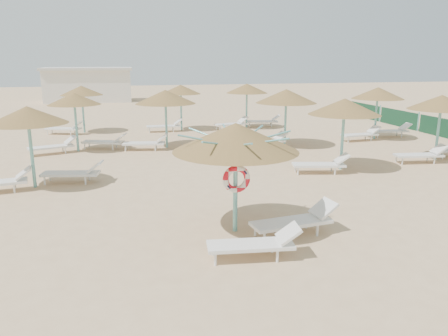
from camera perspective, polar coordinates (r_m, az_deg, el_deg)
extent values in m
plane|color=tan|center=(11.16, 1.43, -7.57)|extent=(120.00, 120.00, 0.00)
cylinder|color=#66B1AF|center=(10.49, 1.49, -2.52)|extent=(0.11, 0.11, 2.24)
cone|color=olive|center=(10.21, 1.53, 4.05)|extent=(2.98, 2.98, 0.67)
cylinder|color=#66B1AF|center=(10.26, 1.52, 2.67)|extent=(0.20, 0.20, 0.12)
cylinder|color=#66B1AF|center=(10.41, 5.21, 3.91)|extent=(1.35, 0.04, 0.34)
cylinder|color=#66B1AF|center=(10.81, 3.41, 4.32)|extent=(0.98, 0.98, 0.34)
cylinder|color=#66B1AF|center=(10.88, 0.65, 4.41)|extent=(0.04, 1.35, 0.34)
cylinder|color=#66B1AF|center=(10.58, -1.67, 4.13)|extent=(0.98, 0.98, 0.34)
cylinder|color=#66B1AF|center=(10.08, -2.26, 3.62)|extent=(1.35, 0.04, 0.34)
cylinder|color=#66B1AF|center=(9.65, -0.56, 3.15)|extent=(0.98, 0.98, 0.34)
cylinder|color=#66B1AF|center=(9.57, 2.53, 3.05)|extent=(0.04, 1.35, 0.34)
cylinder|color=#66B1AF|center=(9.89, 4.95, 3.37)|extent=(0.98, 0.98, 0.34)
torus|color=red|center=(10.34, 1.63, -1.44)|extent=(0.67, 0.15, 0.67)
cylinder|color=white|center=(9.11, -1.14, -11.86)|extent=(0.06, 0.06, 0.27)
cylinder|color=white|center=(9.54, -1.43, -10.60)|extent=(0.06, 0.06, 0.27)
cylinder|color=white|center=(9.31, 6.98, -11.37)|extent=(0.06, 0.06, 0.27)
cylinder|color=white|center=(9.73, 6.31, -10.17)|extent=(0.06, 0.06, 0.27)
cube|color=white|center=(9.35, 3.47, -10.01)|extent=(1.87, 0.78, 0.08)
cube|color=white|center=(9.43, 8.43, -8.41)|extent=(0.52, 0.62, 0.35)
cylinder|color=white|center=(10.10, 5.32, -9.15)|extent=(0.06, 0.06, 0.29)
cylinder|color=white|center=(10.53, 4.10, -8.12)|extent=(0.06, 0.06, 0.29)
cylinder|color=white|center=(10.74, 12.09, -7.96)|extent=(0.06, 0.06, 0.29)
cylinder|color=white|center=(11.14, 10.67, -7.06)|extent=(0.06, 0.06, 0.29)
cube|color=white|center=(10.60, 8.78, -7.03)|extent=(2.02, 0.90, 0.08)
cube|color=white|center=(10.95, 12.86, -5.15)|extent=(0.58, 0.68, 0.38)
cylinder|color=#66B1AF|center=(15.43, -23.83, 1.80)|extent=(0.11, 0.11, 2.30)
cone|color=olive|center=(15.24, -24.29, 6.33)|extent=(2.48, 2.48, 0.56)
cylinder|color=#66B1AF|center=(15.27, -24.20, 5.47)|extent=(0.20, 0.20, 0.12)
cylinder|color=white|center=(15.25, -25.72, -2.45)|extent=(0.06, 0.06, 0.28)
cylinder|color=white|center=(15.73, -25.66, -1.97)|extent=(0.06, 0.06, 0.28)
cube|color=white|center=(15.38, -24.74, -0.59)|extent=(0.59, 0.68, 0.36)
cylinder|color=white|center=(15.80, -22.38, -1.57)|extent=(0.06, 0.06, 0.28)
cylinder|color=white|center=(16.25, -21.79, -1.09)|extent=(0.06, 0.06, 0.28)
cylinder|color=white|center=(15.38, -17.66, -1.57)|extent=(0.06, 0.06, 0.28)
cylinder|color=white|center=(15.84, -17.19, -1.08)|extent=(0.06, 0.06, 0.28)
cube|color=white|center=(15.72, -19.41, -0.69)|extent=(1.98, 0.96, 0.08)
cube|color=white|center=(15.43, -16.46, 0.19)|extent=(0.59, 0.68, 0.36)
cylinder|color=#66B1AF|center=(20.86, -18.73, 5.20)|extent=(0.11, 0.11, 2.30)
cone|color=olive|center=(20.72, -19.00, 8.55)|extent=(2.33, 2.33, 0.52)
cylinder|color=#66B1AF|center=(20.74, -18.95, 7.92)|extent=(0.20, 0.20, 0.12)
cylinder|color=white|center=(20.42, -23.69, 1.68)|extent=(0.06, 0.06, 0.28)
cylinder|color=white|center=(20.91, -23.91, 1.93)|extent=(0.06, 0.06, 0.28)
cylinder|color=white|center=(20.65, -20.00, 2.15)|extent=(0.06, 0.06, 0.28)
cylinder|color=white|center=(21.13, -20.30, 2.38)|extent=(0.06, 0.06, 0.28)
cube|color=white|center=(20.75, -21.68, 2.57)|extent=(2.00, 1.22, 0.08)
cube|color=white|center=(20.87, -19.45, 3.50)|extent=(0.66, 0.73, 0.36)
cylinder|color=white|center=(21.33, -17.73, 2.70)|extent=(0.06, 0.06, 0.28)
cylinder|color=white|center=(21.77, -17.19, 2.96)|extent=(0.06, 0.06, 0.28)
cylinder|color=white|center=(20.80, -14.34, 2.65)|extent=(0.06, 0.06, 0.28)
cylinder|color=white|center=(21.26, -13.86, 2.92)|extent=(0.06, 0.06, 0.28)
cube|color=white|center=(21.20, -15.52, 3.28)|extent=(2.00, 1.22, 0.08)
cube|color=white|center=(20.85, -13.40, 3.91)|extent=(0.66, 0.73, 0.36)
cylinder|color=#66B1AF|center=(26.13, -17.92, 6.93)|extent=(0.11, 0.11, 2.30)
cone|color=olive|center=(26.02, -18.13, 9.61)|extent=(2.34, 2.34, 0.53)
cylinder|color=#66B1AF|center=(26.03, -18.09, 9.11)|extent=(0.20, 0.20, 0.12)
cylinder|color=white|center=(26.15, -22.06, 4.34)|extent=(0.06, 0.06, 0.28)
cylinder|color=white|center=(26.58, -21.55, 4.54)|extent=(0.06, 0.06, 0.28)
cylinder|color=white|center=(25.53, -19.39, 4.36)|extent=(0.06, 0.06, 0.28)
cylinder|color=white|center=(25.97, -18.91, 4.56)|extent=(0.06, 0.06, 0.28)
cube|color=white|center=(25.97, -20.28, 4.84)|extent=(2.00, 1.22, 0.08)
cube|color=white|center=(25.56, -18.62, 5.39)|extent=(0.66, 0.73, 0.36)
cylinder|color=#66B1AF|center=(20.79, -7.56, 5.79)|extent=(0.11, 0.11, 2.30)
cone|color=olive|center=(20.64, -7.67, 9.21)|extent=(2.81, 2.81, 0.63)
cylinder|color=#66B1AF|center=(20.67, -7.65, 8.54)|extent=(0.20, 0.20, 0.12)
cylinder|color=white|center=(20.38, -12.75, 2.51)|extent=(0.06, 0.06, 0.28)
cylinder|color=white|center=(20.86, -12.52, 2.79)|extent=(0.06, 0.06, 0.28)
cylinder|color=white|center=(20.19, -8.97, 2.58)|extent=(0.06, 0.06, 0.28)
cylinder|color=white|center=(20.68, -8.83, 2.86)|extent=(0.06, 0.06, 0.28)
cube|color=white|center=(20.46, -10.45, 3.19)|extent=(1.98, 0.93, 0.08)
cube|color=white|center=(20.32, -8.10, 3.90)|extent=(0.58, 0.67, 0.36)
cylinder|color=#66B1AF|center=(25.86, -5.62, 7.47)|extent=(0.11, 0.11, 2.30)
cone|color=olive|center=(25.75, -5.69, 10.19)|extent=(2.33, 2.33, 0.52)
cylinder|color=#66B1AF|center=(25.77, -5.67, 9.68)|extent=(0.20, 0.20, 0.12)
cylinder|color=white|center=(25.22, -9.70, 4.85)|extent=(0.06, 0.06, 0.28)
cylinder|color=white|center=(25.71, -9.74, 5.03)|extent=(0.06, 0.06, 0.28)
cylinder|color=white|center=(25.29, -6.63, 4.98)|extent=(0.06, 0.06, 0.28)
cylinder|color=white|center=(25.78, -6.72, 5.16)|extent=(0.06, 0.06, 0.28)
cube|color=white|center=(25.47, -7.93, 5.42)|extent=(1.92, 0.67, 0.08)
cube|color=white|center=(25.49, -6.03, 6.03)|extent=(0.50, 0.61, 0.36)
cylinder|color=#66B1AF|center=(17.09, 15.20, 3.62)|extent=(0.11, 0.11, 2.30)
cone|color=olive|center=(16.91, 15.47, 7.75)|extent=(2.67, 2.67, 0.60)
cylinder|color=#66B1AF|center=(16.94, 15.42, 6.94)|extent=(0.20, 0.20, 0.12)
cylinder|color=white|center=(16.07, 9.63, -0.43)|extent=(0.06, 0.06, 0.28)
cylinder|color=white|center=(16.54, 9.33, 0.01)|extent=(0.06, 0.06, 0.28)
cylinder|color=white|center=(16.36, 14.29, -0.40)|extent=(0.06, 0.06, 0.28)
cylinder|color=white|center=(16.83, 13.86, 0.02)|extent=(0.06, 0.06, 0.28)
cube|color=white|center=(16.42, 12.25, 0.41)|extent=(1.99, 1.00, 0.08)
cube|color=white|center=(16.58, 15.16, 1.22)|extent=(0.60, 0.69, 0.36)
cylinder|color=#66B1AF|center=(21.16, 8.01, 5.92)|extent=(0.11, 0.11, 2.30)
cone|color=olive|center=(21.02, 8.13, 9.29)|extent=(2.87, 2.87, 0.65)
cylinder|color=#66B1AF|center=(21.04, 8.11, 8.62)|extent=(0.20, 0.20, 0.12)
cylinder|color=white|center=(19.98, 3.85, 2.61)|extent=(0.06, 0.06, 0.28)
cylinder|color=white|center=(20.41, 3.15, 2.86)|extent=(0.06, 0.06, 0.28)
cylinder|color=white|center=(20.68, 7.10, 2.92)|extent=(0.06, 0.06, 0.28)
cylinder|color=white|center=(21.09, 6.36, 3.16)|extent=(0.06, 0.06, 0.28)
cube|color=white|center=(20.56, 5.45, 3.41)|extent=(1.99, 1.04, 0.08)
cube|color=white|center=(20.97, 7.45, 4.24)|extent=(0.61, 0.70, 0.36)
cylinder|color=#66B1AF|center=(26.59, 2.97, 7.70)|extent=(0.11, 0.11, 2.30)
cone|color=olive|center=(26.48, 3.00, 10.36)|extent=(2.47, 2.47, 0.56)
cylinder|color=#66B1AF|center=(26.49, 2.99, 9.85)|extent=(0.20, 0.20, 0.12)
cylinder|color=white|center=(25.51, -0.56, 5.16)|extent=(0.06, 0.06, 0.28)
cylinder|color=white|center=(25.96, -1.01, 5.32)|extent=(0.06, 0.06, 0.28)
cylinder|color=white|center=(26.08, 2.17, 5.35)|extent=(0.06, 0.06, 0.28)
cylinder|color=white|center=(26.52, 1.68, 5.50)|extent=(0.06, 0.06, 0.28)
cube|color=white|center=(26.04, 0.83, 5.74)|extent=(1.99, 0.99, 0.08)
cube|color=white|center=(26.37, 2.52, 6.36)|extent=(0.60, 0.69, 0.36)
cylinder|color=white|center=(27.00, 3.36, 5.63)|extent=(0.06, 0.06, 0.28)
cylinder|color=white|center=(27.49, 3.29, 5.79)|extent=(0.06, 0.06, 0.28)
cylinder|color=white|center=(27.13, 6.22, 5.62)|extent=(0.06, 0.06, 0.28)
cylinder|color=white|center=(27.62, 6.09, 5.77)|extent=(0.06, 0.06, 0.28)
cube|color=white|center=(27.29, 5.01, 6.08)|extent=(1.99, 0.99, 0.08)
cube|color=white|center=(27.36, 6.81, 6.56)|extent=(0.60, 0.69, 0.36)
cylinder|color=#66B1AF|center=(20.15, 26.16, 4.20)|extent=(0.11, 0.11, 2.30)
cone|color=olive|center=(20.00, 26.55, 7.69)|extent=(2.64, 2.64, 0.59)
cylinder|color=#66B1AF|center=(20.02, 26.47, 7.02)|extent=(0.20, 0.20, 0.12)
cylinder|color=white|center=(18.75, 22.27, 0.80)|extent=(0.06, 0.06, 0.28)
cylinder|color=white|center=(19.18, 21.58, 1.14)|extent=(0.06, 0.06, 0.28)
cylinder|color=white|center=(19.42, 25.78, 0.87)|extent=(0.06, 0.06, 0.28)
cylinder|color=white|center=(19.84, 25.04, 1.21)|extent=(0.06, 0.06, 0.28)
cube|color=white|center=(19.31, 24.07, 1.53)|extent=(1.96, 0.83, 0.08)
cube|color=white|center=(19.70, 26.28, 2.24)|extent=(0.55, 0.65, 0.36)
cylinder|color=white|center=(20.50, 26.66, 1.41)|extent=(0.06, 0.06, 0.28)
cylinder|color=white|center=(20.84, 25.69, 1.71)|extent=(0.06, 0.06, 0.28)
cylinder|color=#66B1AF|center=(24.23, 19.22, 6.31)|extent=(0.11, 0.11, 2.30)
cone|color=olive|center=(24.11, 19.46, 9.22)|extent=(2.64, 2.64, 0.59)
cylinder|color=#66B1AF|center=(24.13, 19.41, 8.66)|extent=(0.20, 0.20, 0.12)
cylinder|color=white|center=(22.83, 15.94, 3.54)|extent=(0.06, 0.06, 0.28)
cylinder|color=white|center=(23.24, 15.26, 3.77)|extent=(0.06, 0.06, 0.28)
cylinder|color=white|center=(23.60, 18.68, 3.67)|extent=(0.06, 0.06, 0.28)
cylinder|color=white|center=(23.99, 17.98, 3.89)|extent=(0.06, 0.06, 0.28)
cube|color=white|center=(23.45, 17.27, 4.17)|extent=(1.95, 0.79, 0.08)
cube|color=white|center=(23.90, 18.99, 4.80)|extent=(0.54, 0.64, 0.36)
cylinder|color=white|center=(24.62, 19.44, 4.02)|extent=(0.06, 0.06, 0.28)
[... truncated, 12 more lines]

